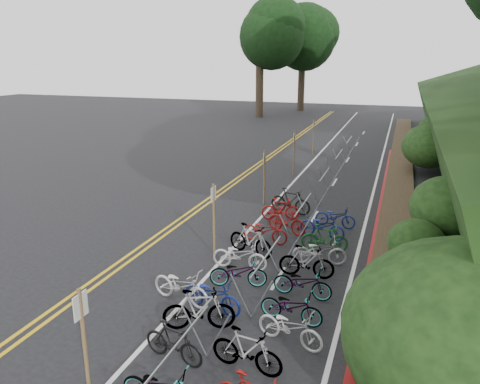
{
  "coord_description": "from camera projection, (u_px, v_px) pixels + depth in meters",
  "views": [
    {
      "loc": [
        6.23,
        -8.59,
        6.48
      ],
      "look_at": [
        0.38,
        8.29,
        1.3
      ],
      "focal_mm": 35.0,
      "sensor_mm": 36.0,
      "label": 1
    }
  ],
  "objects": [
    {
      "name": "signposts_rest",
      "position": [
        281.0,
        160.0,
        23.68
      ],
      "size": [
        0.08,
        18.4,
        2.5
      ],
      "color": "brown",
      "rests_on": "ground"
    },
    {
      "name": "red_curb",
      "position": [
        381.0,
        208.0,
        20.65
      ],
      "size": [
        0.25,
        28.0,
        0.1
      ],
      "primitive_type": "cube",
      "color": "maroon",
      "rests_on": "ground"
    },
    {
      "name": "bike_front",
      "position": [
        181.0,
        286.0,
        12.7
      ],
      "size": [
        1.1,
        1.98,
        0.99
      ],
      "primitive_type": "imported",
      "rotation": [
        0.0,
        0.0,
        1.32
      ],
      "color": "beige",
      "rests_on": "ground"
    },
    {
      "name": "ground",
      "position": [
        116.0,
        329.0,
        11.56
      ],
      "size": [
        120.0,
        120.0,
        0.0
      ],
      "primitive_type": "plane",
      "color": "black",
      "rests_on": "ground"
    },
    {
      "name": "bike_racks_rest",
      "position": [
        324.0,
        180.0,
        22.18
      ],
      "size": [
        1.14,
        23.0,
        1.17
      ],
      "color": "gray",
      "rests_on": "ground"
    },
    {
      "name": "road_markings",
      "position": [
        259.0,
        210.0,
        20.52
      ],
      "size": [
        7.47,
        80.0,
        0.01
      ],
      "color": "gold",
      "rests_on": "ground"
    },
    {
      "name": "bike_rack_front",
      "position": [
        172.0,
        366.0,
        8.74
      ],
      "size": [
        1.17,
        3.45,
        1.24
      ],
      "color": "gray",
      "rests_on": "ground"
    },
    {
      "name": "bike_valet",
      "position": [
        268.0,
        270.0,
        13.65
      ],
      "size": [
        3.51,
        14.98,
        1.1
      ],
      "color": "slate",
      "rests_on": "ground"
    },
    {
      "name": "signpost_near",
      "position": [
        84.0,
        337.0,
        8.86
      ],
      "size": [
        0.08,
        0.4,
        2.38
      ],
      "color": "brown",
      "rests_on": "ground"
    }
  ]
}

